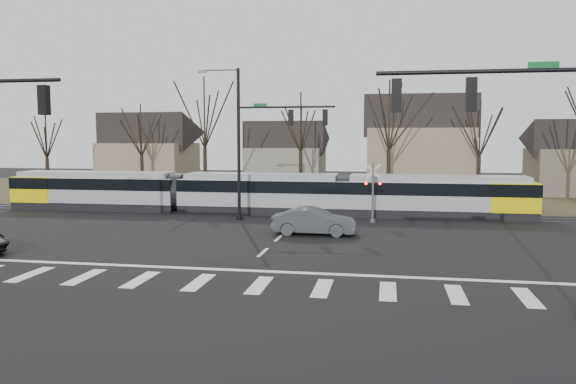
# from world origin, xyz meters

# --- Properties ---
(ground) EXTENTS (140.00, 140.00, 0.00)m
(ground) POSITION_xyz_m (0.00, 0.00, 0.00)
(ground) COLOR black
(grass_verge) EXTENTS (140.00, 28.00, 0.01)m
(grass_verge) POSITION_xyz_m (0.00, 32.00, 0.01)
(grass_verge) COLOR #38331E
(grass_verge) RESTS_ON ground
(crosswalk) EXTENTS (27.00, 2.60, 0.01)m
(crosswalk) POSITION_xyz_m (0.00, -4.00, 0.01)
(crosswalk) COLOR silver
(crosswalk) RESTS_ON ground
(stop_line) EXTENTS (28.00, 0.35, 0.01)m
(stop_line) POSITION_xyz_m (0.00, -1.80, 0.01)
(stop_line) COLOR silver
(stop_line) RESTS_ON ground
(lane_dashes) EXTENTS (0.18, 30.00, 0.01)m
(lane_dashes) POSITION_xyz_m (0.00, 16.00, 0.01)
(lane_dashes) COLOR silver
(lane_dashes) RESTS_ON ground
(rail_pair) EXTENTS (90.00, 1.52, 0.06)m
(rail_pair) POSITION_xyz_m (0.00, 15.80, 0.03)
(rail_pair) COLOR #59595E
(rail_pair) RESTS_ON ground
(tram) EXTENTS (38.92, 2.89, 2.95)m
(tram) POSITION_xyz_m (-3.42, 16.00, 1.61)
(tram) COLOR gray
(tram) RESTS_ON ground
(sedan) EXTENTS (1.72, 4.79, 1.57)m
(sedan) POSITION_xyz_m (1.80, 7.41, 0.79)
(sedan) COLOR #3D4043
(sedan) RESTS_ON ground
(signal_pole_near_right) EXTENTS (6.72, 0.44, 8.00)m
(signal_pole_near_right) POSITION_xyz_m (10.11, -6.00, 5.17)
(signal_pole_near_right) COLOR black
(signal_pole_near_right) RESTS_ON ground
(signal_pole_far) EXTENTS (9.28, 0.44, 10.20)m
(signal_pole_far) POSITION_xyz_m (-2.41, 12.50, 5.70)
(signal_pole_far) COLOR black
(signal_pole_far) RESTS_ON ground
(rail_crossing_signal) EXTENTS (1.08, 0.36, 4.00)m
(rail_crossing_signal) POSITION_xyz_m (5.00, 12.79, 1.89)
(rail_crossing_signal) COLOR #59595B
(rail_crossing_signal) RESTS_ON ground
(tree_row) EXTENTS (59.20, 7.20, 10.00)m
(tree_row) POSITION_xyz_m (2.00, 26.00, 5.00)
(tree_row) COLOR black
(tree_row) RESTS_ON ground
(house_a) EXTENTS (9.72, 8.64, 8.60)m
(house_a) POSITION_xyz_m (-20.00, 34.00, 4.46)
(house_a) COLOR #816E5E
(house_a) RESTS_ON ground
(house_b) EXTENTS (8.64, 7.56, 7.65)m
(house_b) POSITION_xyz_m (-5.00, 36.00, 3.97)
(house_b) COLOR slate
(house_b) RESTS_ON ground
(house_c) EXTENTS (10.80, 8.64, 10.10)m
(house_c) POSITION_xyz_m (9.00, 33.00, 5.23)
(house_c) COLOR #816E5E
(house_c) RESTS_ON ground
(house_d) EXTENTS (8.64, 7.56, 7.65)m
(house_d) POSITION_xyz_m (24.00, 35.00, 3.97)
(house_d) COLOR brown
(house_d) RESTS_ON ground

